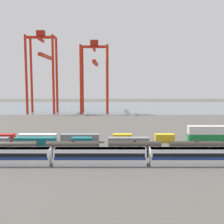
% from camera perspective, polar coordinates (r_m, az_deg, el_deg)
% --- Properties ---
extents(ground_plane, '(420.00, 420.00, 0.00)m').
position_cam_1_polar(ground_plane, '(121.73, -6.69, -2.82)').
color(ground_plane, '#4C4944').
extents(harbour_water, '(400.00, 110.00, 0.01)m').
position_cam_1_polar(harbour_water, '(217.06, -3.67, 1.09)').
color(harbour_water, slate).
rests_on(harbour_water, ground_plane).
extents(passenger_train, '(64.86, 3.14, 3.90)m').
position_cam_1_polar(passenger_train, '(63.21, -2.35, -9.12)').
color(passenger_train, silver).
rests_on(passenger_train, ground_plane).
extents(freight_tank_row, '(77.27, 2.71, 4.17)m').
position_cam_1_polar(freight_tank_row, '(71.59, -8.05, -7.53)').
color(freight_tank_row, '#232326').
rests_on(freight_tank_row, ground_plane).
extents(shipping_container_2, '(12.10, 2.44, 2.60)m').
position_cam_1_polar(shipping_container_2, '(84.81, -15.63, -6.00)').
color(shipping_container_2, '#146066').
rests_on(shipping_container_2, ground_plane).
extents(shipping_container_3, '(6.04, 2.44, 2.60)m').
position_cam_1_polar(shipping_container_3, '(82.14, -6.18, -6.20)').
color(shipping_container_3, '#146066').
rests_on(shipping_container_3, ground_plane).
extents(shipping_container_4, '(12.10, 2.44, 2.60)m').
position_cam_1_polar(shipping_container_4, '(81.79, 3.64, -6.23)').
color(shipping_container_4, slate).
rests_on(shipping_container_4, ground_plane).
extents(shipping_container_8, '(12.10, 2.44, 2.60)m').
position_cam_1_polar(shipping_container_8, '(90.25, -15.13, -5.27)').
color(shipping_container_8, silver).
rests_on(shipping_container_8, ground_plane).
extents(shipping_container_9, '(12.10, 2.44, 2.60)m').
position_cam_1_polar(shipping_container_9, '(87.68, -6.55, -5.43)').
color(shipping_container_9, slate).
rests_on(shipping_container_9, ground_plane).
extents(shipping_container_10, '(6.04, 2.44, 2.60)m').
position_cam_1_polar(shipping_container_10, '(87.14, 2.33, -5.46)').
color(shipping_container_10, gold).
rests_on(shipping_container_10, ground_plane).
extents(shipping_container_11, '(6.04, 2.44, 2.60)m').
position_cam_1_polar(shipping_container_11, '(88.68, 11.12, -5.37)').
color(shipping_container_11, gold).
rests_on(shipping_container_11, ground_plane).
extents(shipping_container_12, '(12.10, 2.44, 2.60)m').
position_cam_1_polar(shipping_container_12, '(92.19, 19.41, -5.17)').
color(shipping_container_12, '#197538').
rests_on(shipping_container_12, ground_plane).
extents(shipping_container_13, '(12.10, 2.44, 2.60)m').
position_cam_1_polar(shipping_container_13, '(91.74, 19.47, -3.57)').
color(shipping_container_13, silver).
rests_on(shipping_container_13, shipping_container_12).
extents(gantry_crane_west, '(18.03, 33.84, 50.94)m').
position_cam_1_polar(gantry_crane_west, '(180.17, -14.16, 9.62)').
color(gantry_crane_west, red).
rests_on(gantry_crane_west, ground_plane).
extents(gantry_crane_central, '(17.71, 35.38, 45.19)m').
position_cam_1_polar(gantry_crane_central, '(175.37, -3.47, 8.86)').
color(gantry_crane_central, red).
rests_on(gantry_crane_central, ground_plane).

